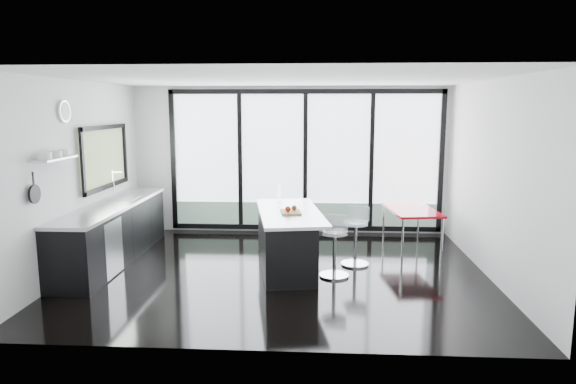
# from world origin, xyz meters

# --- Properties ---
(floor) EXTENTS (6.00, 5.00, 0.00)m
(floor) POSITION_xyz_m (0.00, 0.00, 0.00)
(floor) COLOR black
(floor) RESTS_ON ground
(ceiling) EXTENTS (6.00, 5.00, 0.00)m
(ceiling) POSITION_xyz_m (0.00, 0.00, 2.80)
(ceiling) COLOR white
(ceiling) RESTS_ON wall_back
(wall_back) EXTENTS (6.00, 0.09, 2.80)m
(wall_back) POSITION_xyz_m (0.27, 2.47, 1.27)
(wall_back) COLOR silver
(wall_back) RESTS_ON ground
(wall_front) EXTENTS (6.00, 0.00, 2.80)m
(wall_front) POSITION_xyz_m (0.00, -2.50, 1.40)
(wall_front) COLOR silver
(wall_front) RESTS_ON ground
(wall_left) EXTENTS (0.26, 5.00, 2.80)m
(wall_left) POSITION_xyz_m (-2.97, 0.27, 1.56)
(wall_left) COLOR silver
(wall_left) RESTS_ON ground
(wall_right) EXTENTS (0.00, 5.00, 2.80)m
(wall_right) POSITION_xyz_m (3.00, 0.00, 1.40)
(wall_right) COLOR silver
(wall_right) RESTS_ON ground
(counter_cabinets) EXTENTS (0.69, 3.24, 1.36)m
(counter_cabinets) POSITION_xyz_m (-2.67, 0.40, 0.46)
(counter_cabinets) COLOR black
(counter_cabinets) RESTS_ON floor
(island) EXTENTS (1.23, 2.24, 1.13)m
(island) POSITION_xyz_m (0.06, 0.25, 0.44)
(island) COLOR black
(island) RESTS_ON floor
(bar_stool_near) EXTENTS (0.51, 0.51, 0.68)m
(bar_stool_near) POSITION_xyz_m (0.79, -0.16, 0.34)
(bar_stool_near) COLOR silver
(bar_stool_near) RESTS_ON floor
(bar_stool_far) EXTENTS (0.56, 0.56, 0.69)m
(bar_stool_far) POSITION_xyz_m (1.13, 0.41, 0.34)
(bar_stool_far) COLOR silver
(bar_stool_far) RESTS_ON floor
(red_table) EXTENTS (0.91, 1.39, 0.70)m
(red_table) POSITION_xyz_m (2.15, 1.40, 0.35)
(red_table) COLOR #9D0512
(red_table) RESTS_ON floor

